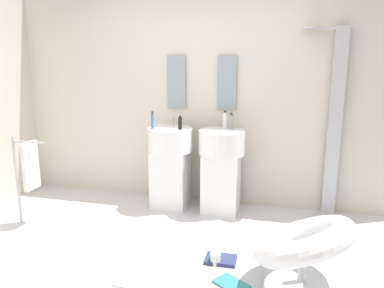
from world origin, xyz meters
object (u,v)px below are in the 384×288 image
at_px(pedestal_sink_left, 171,163).
at_px(lounge_chair, 303,247).
at_px(pedestal_sink_right, 221,167).
at_px(magazine_navy, 221,260).
at_px(soap_bottle_blue, 152,121).
at_px(soap_bottle_grey, 231,122).
at_px(magazine_teal, 231,284).
at_px(shower_column, 334,119).
at_px(soap_bottle_black, 180,123).
at_px(towel_rack, 28,168).
at_px(soap_bottle_white, 225,120).
at_px(coffee_mug, 216,259).

xyz_separation_m(pedestal_sink_left, lounge_chair, (1.46, -1.36, -0.18)).
distance_m(pedestal_sink_right, magazine_navy, 1.25).
relative_size(lounge_chair, soap_bottle_blue, 5.34).
xyz_separation_m(pedestal_sink_left, magazine_navy, (0.80, -1.13, -0.50)).
bearing_deg(soap_bottle_grey, pedestal_sink_right, -126.08).
height_order(pedestal_sink_left, magazine_teal, pedestal_sink_left).
bearing_deg(soap_bottle_blue, lounge_chair, -37.69).
distance_m(shower_column, soap_bottle_black, 1.67).
xyz_separation_m(towel_rack, magazine_navy, (2.06, -0.27, -0.60)).
bearing_deg(pedestal_sink_left, lounge_chair, -42.80).
relative_size(pedestal_sink_right, magazine_teal, 4.02).
relative_size(magazine_navy, soap_bottle_white, 1.33).
xyz_separation_m(pedestal_sink_left, shower_column, (1.78, 0.22, 0.55)).
xyz_separation_m(soap_bottle_black, soap_bottle_grey, (0.55, 0.17, 0.01)).
distance_m(magazine_navy, soap_bottle_grey, 1.60).
bearing_deg(soap_bottle_grey, towel_rack, -153.31).
height_order(lounge_chair, soap_bottle_white, soap_bottle_white).
xyz_separation_m(pedestal_sink_right, magazine_navy, (0.20, -1.13, -0.50)).
bearing_deg(soap_bottle_white, pedestal_sink_left, -168.03).
xyz_separation_m(shower_column, towel_rack, (-3.04, -1.09, -0.45)).
bearing_deg(soap_bottle_white, pedestal_sink_right, -94.76).
height_order(magazine_navy, soap_bottle_blue, soap_bottle_blue).
bearing_deg(towel_rack, magazine_navy, -7.39).
xyz_separation_m(soap_bottle_black, soap_bottle_white, (0.48, 0.19, 0.02)).
bearing_deg(soap_bottle_white, magazine_teal, -78.15).
height_order(lounge_chair, soap_bottle_grey, soap_bottle_grey).
bearing_deg(soap_bottle_blue, pedestal_sink_left, 25.32).
height_order(pedestal_sink_left, soap_bottle_blue, soap_bottle_blue).
distance_m(magazine_teal, soap_bottle_blue, 2.05).
relative_size(shower_column, soap_bottle_blue, 10.44).
xyz_separation_m(pedestal_sink_right, soap_bottle_grey, (0.08, 0.11, 0.50)).
bearing_deg(soap_bottle_grey, coffee_mug, -86.35).
distance_m(soap_bottle_white, soap_bottle_blue, 0.82).
relative_size(lounge_chair, magazine_teal, 4.03).
xyz_separation_m(pedestal_sink_left, soap_bottle_black, (0.14, -0.06, 0.49)).
height_order(pedestal_sink_left, coffee_mug, pedestal_sink_left).
relative_size(lounge_chair, soap_bottle_white, 5.25).
relative_size(pedestal_sink_left, coffee_mug, 10.69).
distance_m(pedestal_sink_right, lounge_chair, 1.62).
bearing_deg(pedestal_sink_right, towel_rack, -155.11).
xyz_separation_m(towel_rack, magazine_teal, (2.20, -0.59, -0.61)).
height_order(pedestal_sink_right, soap_bottle_black, soap_bottle_black).
xyz_separation_m(magazine_teal, soap_bottle_grey, (-0.26, 1.57, 1.01)).
height_order(towel_rack, magazine_teal, towel_rack).
bearing_deg(soap_bottle_blue, soap_bottle_white, 15.18).
bearing_deg(soap_bottle_grey, magazine_teal, -80.57).
relative_size(pedestal_sink_left, towel_rack, 1.10).
xyz_separation_m(pedestal_sink_right, soap_bottle_white, (0.01, 0.13, 0.51)).
relative_size(pedestal_sink_left, soap_bottle_black, 6.67).
distance_m(pedestal_sink_left, magazine_teal, 1.81).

